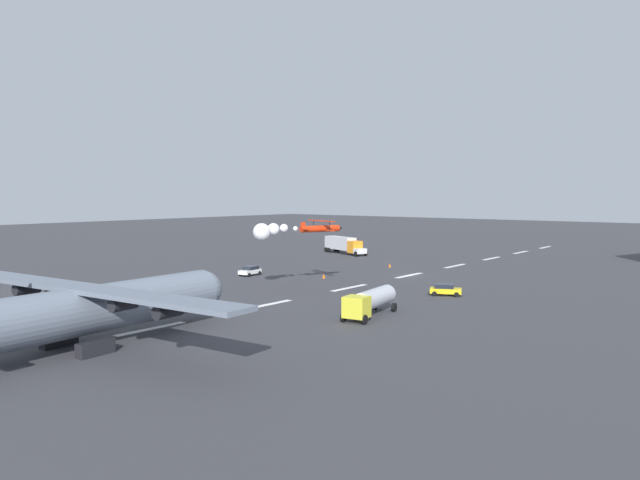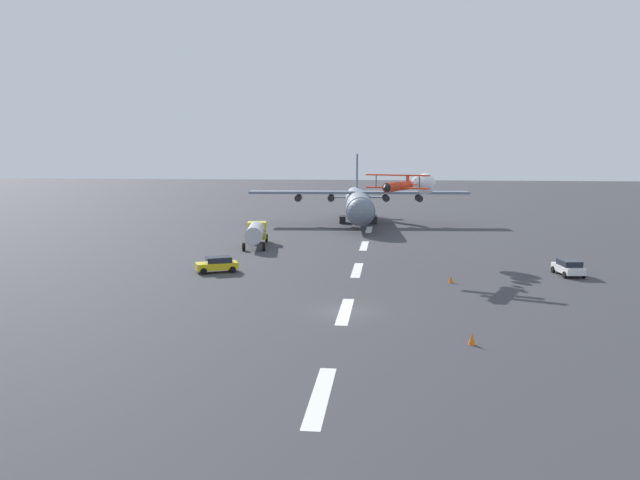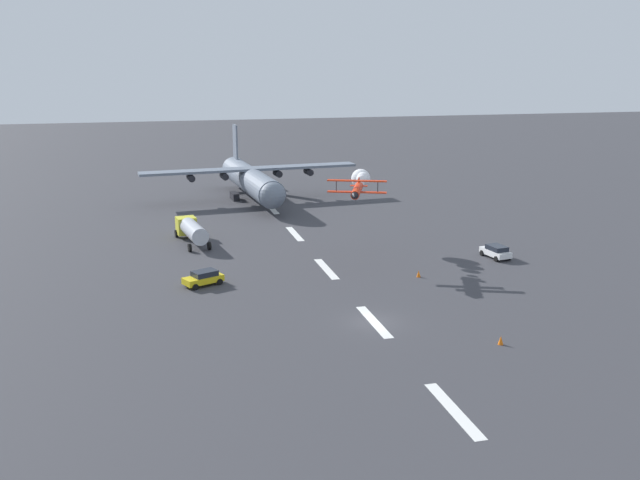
{
  "view_description": "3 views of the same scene",
  "coord_description": "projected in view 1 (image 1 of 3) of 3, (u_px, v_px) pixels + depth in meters",
  "views": [
    {
      "loc": [
        85.62,
        49.67,
        13.26
      ],
      "look_at": [
        18.42,
        -3.96,
        6.72
      ],
      "focal_mm": 33.89,
      "sensor_mm": 36.0,
      "label": 1
    },
    {
      "loc": [
        -46.28,
        -3.29,
        11.84
      ],
      "look_at": [
        17.84,
        3.88,
        2.85
      ],
      "focal_mm": 35.82,
      "sensor_mm": 36.0,
      "label": 2
    },
    {
      "loc": [
        -55.51,
        18.86,
        22.42
      ],
      "look_at": [
        19.6,
        0.0,
        2.59
      ],
      "focal_mm": 39.52,
      "sensor_mm": 36.0,
      "label": 3
    }
  ],
  "objects": [
    {
      "name": "fuel_tanker_truck",
      "position": [
        370.0,
        301.0,
        65.33
      ],
      "size": [
        9.33,
        4.03,
        2.9
      ],
      "color": "yellow",
      "rests_on": "ground"
    },
    {
      "name": "runway_stripe_1",
      "position": [
        521.0,
        252.0,
        137.73
      ],
      "size": [
        8.0,
        0.9,
        0.01
      ],
      "primitive_type": "cube",
      "color": "white",
      "rests_on": "ground"
    },
    {
      "name": "runway_stripe_0",
      "position": [
        545.0,
        247.0,
        150.76
      ],
      "size": [
        8.0,
        0.9,
        0.01
      ],
      "primitive_type": "cube",
      "color": "white",
      "rests_on": "ground"
    },
    {
      "name": "cargo_transport_plane",
      "position": [
        98.0,
        306.0,
        52.76
      ],
      "size": [
        29.83,
        35.89,
        11.37
      ],
      "color": "slate",
      "rests_on": "ground"
    },
    {
      "name": "airport_staff_sedan",
      "position": [
        445.0,
        289.0,
        79.01
      ],
      "size": [
        3.3,
        4.4,
        1.52
      ],
      "color": "yellow",
      "rests_on": "ground"
    },
    {
      "name": "traffic_cone_near",
      "position": [
        390.0,
        265.0,
        109.58
      ],
      "size": [
        0.44,
        0.44,
        0.75
      ],
      "primitive_type": "cone",
      "color": "orange",
      "rests_on": "ground"
    },
    {
      "name": "runway_stripe_2",
      "position": [
        491.0,
        258.0,
        124.69
      ],
      "size": [
        8.0,
        0.9,
        0.01
      ],
      "primitive_type": "cube",
      "color": "white",
      "rests_on": "ground"
    },
    {
      "name": "runway_stripe_5",
      "position": [
        349.0,
        288.0,
        85.6
      ],
      "size": [
        8.0,
        0.9,
        0.01
      ],
      "primitive_type": "cube",
      "color": "white",
      "rests_on": "ground"
    },
    {
      "name": "runway_stripe_4",
      "position": [
        409.0,
        275.0,
        98.63
      ],
      "size": [
        8.0,
        0.9,
        0.01
      ],
      "primitive_type": "cube",
      "color": "white",
      "rests_on": "ground"
    },
    {
      "name": "runway_stripe_6",
      "position": [
        268.0,
        305.0,
        72.57
      ],
      "size": [
        8.0,
        0.9,
        0.01
      ],
      "primitive_type": "cube",
      "color": "white",
      "rests_on": "ground"
    },
    {
      "name": "ground_plane",
      "position": [
        409.0,
        275.0,
        98.63
      ],
      "size": [
        440.0,
        440.0,
        0.0
      ],
      "primitive_type": "plane",
      "color": "#38383D",
      "rests_on": "ground"
    },
    {
      "name": "followme_car_yellow",
      "position": [
        250.0,
        271.0,
        98.56
      ],
      "size": [
        4.22,
        2.48,
        1.52
      ],
      "color": "white",
      "rests_on": "ground"
    },
    {
      "name": "runway_stripe_3",
      "position": [
        455.0,
        266.0,
        111.66
      ],
      "size": [
        8.0,
        0.9,
        0.01
      ],
      "primitive_type": "cube",
      "color": "white",
      "rests_on": "ground"
    },
    {
      "name": "traffic_cone_far",
      "position": [
        324.0,
        276.0,
        95.17
      ],
      "size": [
        0.44,
        0.44,
        0.75
      ],
      "primitive_type": "cone",
      "color": "orange",
      "rests_on": "ground"
    },
    {
      "name": "stunt_biplane_red",
      "position": [
        282.0,
        230.0,
        82.97
      ],
      "size": [
        13.51,
        7.6,
        2.55
      ],
      "color": "red"
    },
    {
      "name": "semi_truck_orange",
      "position": [
        344.0,
        244.0,
        134.47
      ],
      "size": [
        7.23,
        13.32,
        3.7
      ],
      "color": "silver",
      "rests_on": "ground"
    },
    {
      "name": "runway_stripe_7",
      "position": [
        151.0,
        329.0,
        59.54
      ],
      "size": [
        8.0,
        0.9,
        0.01
      ],
      "primitive_type": "cube",
      "color": "white",
      "rests_on": "ground"
    }
  ]
}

